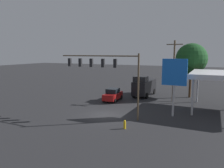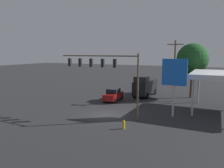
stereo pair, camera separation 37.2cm
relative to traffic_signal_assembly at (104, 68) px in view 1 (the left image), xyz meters
The scene contains 8 objects.
ground_plane 5.75m from the traffic_signal_assembly, 81.31° to the right, with size 200.00×200.00×0.00m, color #262628.
traffic_signal_assembly is the anchor object (origin of this frame).
utility_pole 12.89m from the traffic_signal_assembly, 117.91° to the right, with size 2.40×0.26×9.25m.
price_sign 8.18m from the traffic_signal_assembly, 155.93° to the right, with size 2.81×0.27×6.75m.
sedan_far 9.50m from the traffic_signal_assembly, 72.35° to the right, with size 2.29×4.51×1.93m.
delivery_truck 14.25m from the traffic_signal_assembly, 93.28° to the right, with size 2.70×6.86×3.58m.
street_tree 17.61m from the traffic_signal_assembly, 117.28° to the right, with size 5.08×5.08×8.96m.
fire_hydrant 7.30m from the traffic_signal_assembly, 141.06° to the left, with size 0.24×0.24×0.88m.
Camera 1 is at (-11.61, 22.72, 7.48)m, focal length 35.00 mm.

